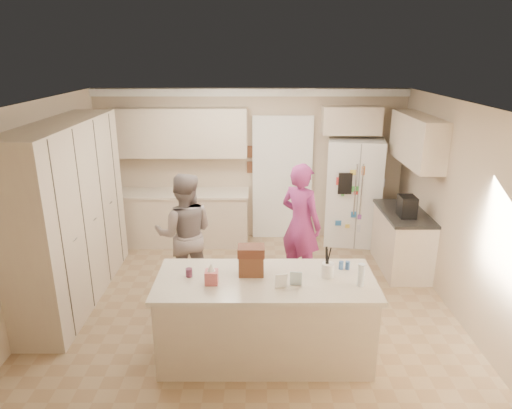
{
  "coord_description": "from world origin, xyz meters",
  "views": [
    {
      "loc": [
        0.1,
        -5.34,
        3.16
      ],
      "look_at": [
        0.1,
        0.35,
        1.25
      ],
      "focal_mm": 32.0,
      "sensor_mm": 36.0,
      "label": 1
    }
  ],
  "objects_px": {
    "utensil_crock": "(328,270)",
    "teen_boy": "(185,234)",
    "island_base": "(265,319)",
    "coffee_maker": "(407,206)",
    "teen_girl": "(301,224)",
    "dollhouse_body": "(251,265)",
    "refrigerator": "(353,192)",
    "tissue_box": "(211,277)"
  },
  "relations": [
    {
      "from": "utensil_crock",
      "to": "teen_boy",
      "type": "relative_size",
      "value": 0.09
    },
    {
      "from": "island_base",
      "to": "utensil_crock",
      "type": "distance_m",
      "value": 0.86
    },
    {
      "from": "coffee_maker",
      "to": "teen_girl",
      "type": "xyz_separation_m",
      "value": [
        -1.52,
        -0.18,
        -0.2
      ]
    },
    {
      "from": "teen_girl",
      "to": "teen_boy",
      "type": "bearing_deg",
      "value": 50.62
    },
    {
      "from": "dollhouse_body",
      "to": "teen_girl",
      "type": "xyz_separation_m",
      "value": [
        0.68,
        1.62,
        -0.16
      ]
    },
    {
      "from": "dollhouse_body",
      "to": "island_base",
      "type": "bearing_deg",
      "value": -33.69
    },
    {
      "from": "refrigerator",
      "to": "tissue_box",
      "type": "bearing_deg",
      "value": -113.11
    },
    {
      "from": "island_base",
      "to": "refrigerator",
      "type": "bearing_deg",
      "value": 63.94
    },
    {
      "from": "utensil_crock",
      "to": "teen_girl",
      "type": "bearing_deg",
      "value": 94.22
    },
    {
      "from": "teen_boy",
      "to": "teen_girl",
      "type": "height_order",
      "value": "teen_girl"
    },
    {
      "from": "utensil_crock",
      "to": "teen_girl",
      "type": "height_order",
      "value": "teen_girl"
    },
    {
      "from": "refrigerator",
      "to": "teen_girl",
      "type": "relative_size",
      "value": 1.03
    },
    {
      "from": "tissue_box",
      "to": "utensil_crock",
      "type": "bearing_deg",
      "value": 7.13
    },
    {
      "from": "refrigerator",
      "to": "teen_girl",
      "type": "xyz_separation_m",
      "value": [
        -1.02,
        -1.45,
        -0.03
      ]
    },
    {
      "from": "coffee_maker",
      "to": "refrigerator",
      "type": "bearing_deg",
      "value": 111.4
    },
    {
      "from": "island_base",
      "to": "utensil_crock",
      "type": "height_order",
      "value": "utensil_crock"
    },
    {
      "from": "refrigerator",
      "to": "coffee_maker",
      "type": "bearing_deg",
      "value": -59.0
    },
    {
      "from": "teen_boy",
      "to": "island_base",
      "type": "bearing_deg",
      "value": 122.55
    },
    {
      "from": "tissue_box",
      "to": "dollhouse_body",
      "type": "height_order",
      "value": "dollhouse_body"
    },
    {
      "from": "utensil_crock",
      "to": "dollhouse_body",
      "type": "xyz_separation_m",
      "value": [
        -0.8,
        0.05,
        0.04
      ]
    },
    {
      "from": "teen_boy",
      "to": "teen_girl",
      "type": "relative_size",
      "value": 0.96
    },
    {
      "from": "island_base",
      "to": "utensil_crock",
      "type": "relative_size",
      "value": 14.67
    },
    {
      "from": "island_base",
      "to": "tissue_box",
      "type": "height_order",
      "value": "tissue_box"
    },
    {
      "from": "tissue_box",
      "to": "teen_boy",
      "type": "relative_size",
      "value": 0.08
    },
    {
      "from": "tissue_box",
      "to": "teen_girl",
      "type": "relative_size",
      "value": 0.08
    },
    {
      "from": "utensil_crock",
      "to": "dollhouse_body",
      "type": "relative_size",
      "value": 0.58
    },
    {
      "from": "coffee_maker",
      "to": "teen_boy",
      "type": "height_order",
      "value": "teen_boy"
    },
    {
      "from": "teen_girl",
      "to": "island_base",
      "type": "bearing_deg",
      "value": 113.44
    },
    {
      "from": "refrigerator",
      "to": "utensil_crock",
      "type": "xyz_separation_m",
      "value": [
        -0.9,
        -3.12,
        0.1
      ]
    },
    {
      "from": "refrigerator",
      "to": "dollhouse_body",
      "type": "relative_size",
      "value": 6.92
    },
    {
      "from": "refrigerator",
      "to": "tissue_box",
      "type": "xyz_separation_m",
      "value": [
        -2.1,
        -3.27,
        0.1
      ]
    },
    {
      "from": "tissue_box",
      "to": "teen_boy",
      "type": "distance_m",
      "value": 1.63
    },
    {
      "from": "island_base",
      "to": "dollhouse_body",
      "type": "distance_m",
      "value": 0.62
    },
    {
      "from": "refrigerator",
      "to": "coffee_maker",
      "type": "xyz_separation_m",
      "value": [
        0.5,
        -1.27,
        0.17
      ]
    },
    {
      "from": "tissue_box",
      "to": "dollhouse_body",
      "type": "relative_size",
      "value": 0.54
    },
    {
      "from": "dollhouse_body",
      "to": "teen_girl",
      "type": "distance_m",
      "value": 1.76
    },
    {
      "from": "island_base",
      "to": "teen_girl",
      "type": "relative_size",
      "value": 1.26
    },
    {
      "from": "refrigerator",
      "to": "dollhouse_body",
      "type": "height_order",
      "value": "refrigerator"
    },
    {
      "from": "refrigerator",
      "to": "teen_boy",
      "type": "bearing_deg",
      "value": -136.74
    },
    {
      "from": "dollhouse_body",
      "to": "coffee_maker",
      "type": "bearing_deg",
      "value": 39.29
    },
    {
      "from": "coffee_maker",
      "to": "tissue_box",
      "type": "height_order",
      "value": "coffee_maker"
    },
    {
      "from": "dollhouse_body",
      "to": "teen_girl",
      "type": "relative_size",
      "value": 0.15
    }
  ]
}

